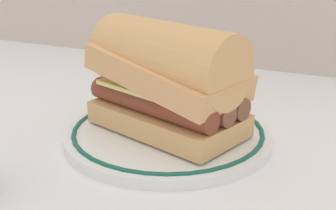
% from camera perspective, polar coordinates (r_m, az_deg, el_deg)
% --- Properties ---
extents(ground_plane, '(1.50, 1.50, 0.00)m').
position_cam_1_polar(ground_plane, '(0.61, -1.59, -4.32)').
color(ground_plane, white).
extents(plate, '(0.25, 0.25, 0.01)m').
position_cam_1_polar(plate, '(0.62, 0.00, -3.21)').
color(plate, white).
rests_on(plate, ground_plane).
extents(sausage_sandwich, '(0.21, 0.15, 0.13)m').
position_cam_1_polar(sausage_sandwich, '(0.60, 0.00, 3.08)').
color(sausage_sandwich, '#E0A86B').
rests_on(sausage_sandwich, plate).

